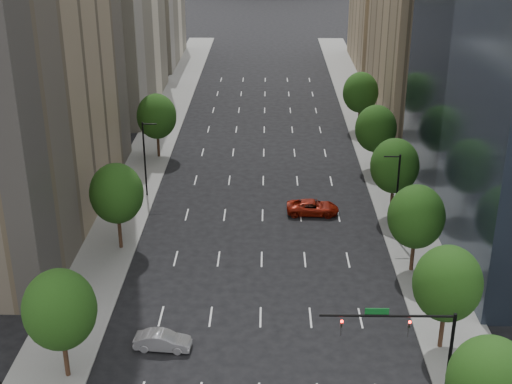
{
  "coord_description": "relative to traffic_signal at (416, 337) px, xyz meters",
  "views": [
    {
      "loc": [
        0.47,
        -9.52,
        32.7
      ],
      "look_at": [
        -0.51,
        47.85,
        8.0
      ],
      "focal_mm": 49.16,
      "sensor_mm": 36.0,
      "label": 1
    }
  ],
  "objects": [
    {
      "name": "traffic_signal",
      "position": [
        0.0,
        0.0,
        0.0
      ],
      "size": [
        9.12,
        0.4,
        7.38
      ],
      "color": "black",
      "rests_on": "ground"
    },
    {
      "name": "tree_right_5",
      "position": [
        3.47,
        60.0,
        0.58
      ],
      "size": [
        5.2,
        5.2,
        8.75
      ],
      "color": "#382316",
      "rests_on": "ground"
    },
    {
      "name": "tree_right_1",
      "position": [
        3.47,
        6.0,
        0.58
      ],
      "size": [
        5.2,
        5.2,
        8.75
      ],
      "color": "#382316",
      "rests_on": "ground"
    },
    {
      "name": "tree_right_4",
      "position": [
        3.47,
        44.0,
        0.29
      ],
      "size": [
        5.2,
        5.2,
        8.46
      ],
      "color": "#382316",
      "rests_on": "ground"
    },
    {
      "name": "parking_tan_right",
      "position": [
        14.47,
        70.0,
        9.83
      ],
      "size": [
        14.0,
        30.0,
        30.0
      ],
      "primitive_type": "cube",
      "color": "#8C7759",
      "rests_on": "ground"
    },
    {
      "name": "car_red_far",
      "position": [
        -5.03,
        30.45,
        -4.38
      ],
      "size": [
        5.75,
        2.71,
        1.59
      ],
      "primitive_type": "imported",
      "rotation": [
        0.0,
        0.0,
        1.56
      ],
      "color": "maroon",
      "rests_on": "ground"
    },
    {
      "name": "sidewalk_left",
      "position": [
        -26.03,
        30.0,
        -5.1
      ],
      "size": [
        6.0,
        200.0,
        0.15
      ],
      "primitive_type": "cube",
      "color": "slate",
      "rests_on": "ground"
    },
    {
      "name": "tree_left_1",
      "position": [
        -24.53,
        22.0,
        0.79
      ],
      "size": [
        5.2,
        5.2,
        8.97
      ],
      "color": "#382316",
      "rests_on": "ground"
    },
    {
      "name": "tree_left_2",
      "position": [
        -24.53,
        48.0,
        0.5
      ],
      "size": [
        5.2,
        5.2,
        8.68
      ],
      "color": "#382316",
      "rests_on": "ground"
    },
    {
      "name": "streetlight_ln",
      "position": [
        -23.96,
        35.0,
        -0.33
      ],
      "size": [
        1.7,
        0.2,
        9.0
      ],
      "color": "black",
      "rests_on": "ground"
    },
    {
      "name": "tree_right_2",
      "position": [
        3.47,
        18.0,
        0.43
      ],
      "size": [
        5.2,
        5.2,
        8.61
      ],
      "color": "#382316",
      "rests_on": "ground"
    },
    {
      "name": "streetlight_rn",
      "position": [
        2.91,
        25.0,
        -0.33
      ],
      "size": [
        1.7,
        0.2,
        9.0
      ],
      "color": "black",
      "rests_on": "ground"
    },
    {
      "name": "tree_right_0",
      "position": [
        3.47,
        -5.0,
        0.22
      ],
      "size": [
        5.2,
        5.2,
        8.39
      ],
      "color": "#382316",
      "rests_on": "ground"
    },
    {
      "name": "tree_left_0",
      "position": [
        -24.53,
        2.0,
        0.58
      ],
      "size": [
        5.2,
        5.2,
        8.75
      ],
      "color": "#382316",
      "rests_on": "ground"
    },
    {
      "name": "filler_right",
      "position": [
        14.47,
        103.0,
        2.83
      ],
      "size": [
        14.0,
        26.0,
        16.0
      ],
      "primitive_type": "cube",
      "color": "#8C7759",
      "rests_on": "ground"
    },
    {
      "name": "car_silver",
      "position": [
        -18.05,
        5.51,
        -4.45
      ],
      "size": [
        4.52,
        1.89,
        1.45
      ],
      "primitive_type": "imported",
      "rotation": [
        0.0,
        0.0,
        1.49
      ],
      "color": "#9B9A9F",
      "rests_on": "ground"
    },
    {
      "name": "filler_left",
      "position": [
        -35.53,
        106.0,
        3.83
      ],
      "size": [
        14.0,
        26.0,
        18.0
      ],
      "primitive_type": "cube",
      "color": "beige",
      "rests_on": "ground"
    },
    {
      "name": "sidewalk_right",
      "position": [
        4.97,
        30.0,
        -5.1
      ],
      "size": [
        6.0,
        200.0,
        0.15
      ],
      "primitive_type": "cube",
      "color": "slate",
      "rests_on": "ground"
    },
    {
      "name": "tree_right_3",
      "position": [
        3.47,
        30.0,
        0.72
      ],
      "size": [
        5.2,
        5.2,
        8.89
      ],
      "color": "#382316",
      "rests_on": "ground"
    }
  ]
}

